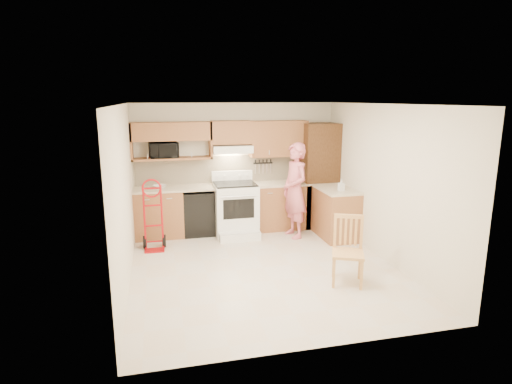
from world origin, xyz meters
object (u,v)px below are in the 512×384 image
object	(u,v)px
hand_truck	(153,218)
dining_chair	(348,251)
microwave	(164,150)
person	(295,191)
range	(236,205)

from	to	relation	value
hand_truck	dining_chair	distance (m)	3.37
microwave	person	xyz separation A→B (m)	(2.35, -0.74, -0.74)
microwave	hand_truck	world-z (taller)	microwave
range	person	world-z (taller)	person
microwave	hand_truck	size ratio (longest dim) A/B	0.46
microwave	person	world-z (taller)	person
person	dining_chair	bearing A→B (deg)	-8.73
microwave	person	bearing A→B (deg)	-24.06
person	hand_truck	distance (m)	2.62
person	dining_chair	xyz separation A→B (m)	(0.07, -2.18, -0.41)
microwave	hand_truck	xyz separation A→B (m)	(-0.25, -0.86, -1.07)
person	hand_truck	size ratio (longest dim) A/B	1.59
hand_truck	range	bearing A→B (deg)	19.03
hand_truck	dining_chair	bearing A→B (deg)	-36.10
microwave	hand_truck	bearing A→B (deg)	-112.67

